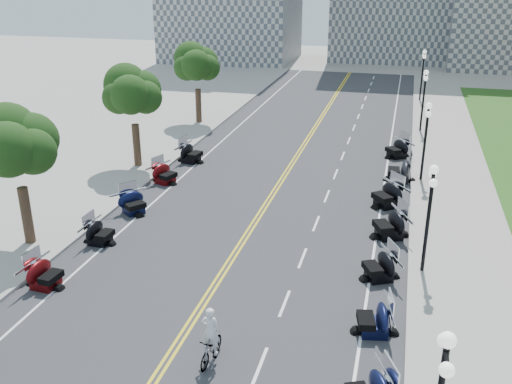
# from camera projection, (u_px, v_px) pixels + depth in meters

# --- Properties ---
(ground) EXTENTS (160.00, 160.00, 0.00)m
(ground) POSITION_uv_depth(u_px,v_px,m) (210.00, 293.00, 23.91)
(ground) COLOR gray
(road) EXTENTS (16.00, 90.00, 0.01)m
(road) POSITION_uv_depth(u_px,v_px,m) (267.00, 203.00, 32.89)
(road) COLOR #333335
(road) RESTS_ON ground
(centerline_yellow_a) EXTENTS (0.12, 90.00, 0.00)m
(centerline_yellow_a) POSITION_uv_depth(u_px,v_px,m) (265.00, 203.00, 32.92)
(centerline_yellow_a) COLOR yellow
(centerline_yellow_a) RESTS_ON road
(centerline_yellow_b) EXTENTS (0.12, 90.00, 0.00)m
(centerline_yellow_b) POSITION_uv_depth(u_px,v_px,m) (269.00, 204.00, 32.86)
(centerline_yellow_b) COLOR yellow
(centerline_yellow_b) RESTS_ON road
(edge_line_north) EXTENTS (0.12, 90.00, 0.00)m
(edge_line_north) POSITION_uv_depth(u_px,v_px,m) (380.00, 215.00, 31.37)
(edge_line_north) COLOR white
(edge_line_north) RESTS_ON road
(edge_line_south) EXTENTS (0.12, 90.00, 0.00)m
(edge_line_south) POSITION_uv_depth(u_px,v_px,m) (164.00, 193.00, 34.41)
(edge_line_south) COLOR white
(edge_line_south) RESTS_ON road
(lane_dash_5) EXTENTS (0.12, 2.00, 0.00)m
(lane_dash_5) POSITION_uv_depth(u_px,v_px,m) (260.00, 365.00, 19.55)
(lane_dash_5) COLOR white
(lane_dash_5) RESTS_ON road
(lane_dash_6) EXTENTS (0.12, 2.00, 0.00)m
(lane_dash_6) POSITION_uv_depth(u_px,v_px,m) (285.00, 303.00, 23.14)
(lane_dash_6) COLOR white
(lane_dash_6) RESTS_ON road
(lane_dash_7) EXTENTS (0.12, 2.00, 0.00)m
(lane_dash_7) POSITION_uv_depth(u_px,v_px,m) (302.00, 258.00, 26.74)
(lane_dash_7) COLOR white
(lane_dash_7) RESTS_ON road
(lane_dash_8) EXTENTS (0.12, 2.00, 0.00)m
(lane_dash_8) POSITION_uv_depth(u_px,v_px,m) (316.00, 223.00, 30.33)
(lane_dash_8) COLOR white
(lane_dash_8) RESTS_ON road
(lane_dash_9) EXTENTS (0.12, 2.00, 0.00)m
(lane_dash_9) POSITION_uv_depth(u_px,v_px,m) (327.00, 196.00, 33.93)
(lane_dash_9) COLOR white
(lane_dash_9) RESTS_ON road
(lane_dash_10) EXTENTS (0.12, 2.00, 0.00)m
(lane_dash_10) POSITION_uv_depth(u_px,v_px,m) (336.00, 174.00, 37.52)
(lane_dash_10) COLOR white
(lane_dash_10) RESTS_ON road
(lane_dash_11) EXTENTS (0.12, 2.00, 0.00)m
(lane_dash_11) POSITION_uv_depth(u_px,v_px,m) (343.00, 156.00, 41.11)
(lane_dash_11) COLOR white
(lane_dash_11) RESTS_ON road
(lane_dash_12) EXTENTS (0.12, 2.00, 0.00)m
(lane_dash_12) POSITION_uv_depth(u_px,v_px,m) (349.00, 141.00, 44.71)
(lane_dash_12) COLOR white
(lane_dash_12) RESTS_ON road
(lane_dash_13) EXTENTS (0.12, 2.00, 0.00)m
(lane_dash_13) POSITION_uv_depth(u_px,v_px,m) (354.00, 128.00, 48.30)
(lane_dash_13) COLOR white
(lane_dash_13) RESTS_ON road
(lane_dash_14) EXTENTS (0.12, 2.00, 0.00)m
(lane_dash_14) POSITION_uv_depth(u_px,v_px,m) (358.00, 116.00, 51.89)
(lane_dash_14) COLOR white
(lane_dash_14) RESTS_ON road
(lane_dash_15) EXTENTS (0.12, 2.00, 0.00)m
(lane_dash_15) POSITION_uv_depth(u_px,v_px,m) (362.00, 107.00, 55.49)
(lane_dash_15) COLOR white
(lane_dash_15) RESTS_ON road
(lane_dash_16) EXTENTS (0.12, 2.00, 0.00)m
(lane_dash_16) POSITION_uv_depth(u_px,v_px,m) (366.00, 98.00, 59.08)
(lane_dash_16) COLOR white
(lane_dash_16) RESTS_ON road
(lane_dash_17) EXTENTS (0.12, 2.00, 0.00)m
(lane_dash_17) POSITION_uv_depth(u_px,v_px,m) (369.00, 90.00, 62.68)
(lane_dash_17) COLOR white
(lane_dash_17) RESTS_ON road
(lane_dash_18) EXTENTS (0.12, 2.00, 0.00)m
(lane_dash_18) POSITION_uv_depth(u_px,v_px,m) (371.00, 84.00, 66.27)
(lane_dash_18) COLOR white
(lane_dash_18) RESTS_ON road
(lane_dash_19) EXTENTS (0.12, 2.00, 0.00)m
(lane_dash_19) POSITION_uv_depth(u_px,v_px,m) (374.00, 78.00, 69.86)
(lane_dash_19) COLOR white
(lane_dash_19) RESTS_ON road
(sidewalk_north) EXTENTS (5.00, 90.00, 0.15)m
(sidewalk_north) POSITION_uv_depth(u_px,v_px,m) (458.00, 222.00, 30.37)
(sidewalk_north) COLOR #9E9991
(sidewalk_north) RESTS_ON ground
(sidewalk_south) EXTENTS (5.00, 90.00, 0.15)m
(sidewalk_south) POSITION_uv_depth(u_px,v_px,m) (103.00, 186.00, 35.36)
(sidewalk_south) COLOR #9E9991
(sidewalk_south) RESTS_ON ground
(street_lamp_2) EXTENTS (0.50, 1.20, 4.90)m
(street_lamp_2) POSITION_uv_depth(u_px,v_px,m) (428.00, 220.00, 24.50)
(street_lamp_2) COLOR black
(street_lamp_2) RESTS_ON sidewalk_north
(street_lamp_3) EXTENTS (0.50, 1.20, 4.90)m
(street_lamp_3) POSITION_uv_depth(u_px,v_px,m) (425.00, 142.00, 35.28)
(street_lamp_3) COLOR black
(street_lamp_3) RESTS_ON sidewalk_north
(street_lamp_4) EXTENTS (0.50, 1.20, 4.90)m
(street_lamp_4) POSITION_uv_depth(u_px,v_px,m) (423.00, 101.00, 46.06)
(street_lamp_4) COLOR black
(street_lamp_4) RESTS_ON sidewalk_north
(street_lamp_5) EXTENTS (0.50, 1.20, 4.90)m
(street_lamp_5) POSITION_uv_depth(u_px,v_px,m) (422.00, 75.00, 56.84)
(street_lamp_5) COLOR black
(street_lamp_5) RESTS_ON sidewalk_north
(tree_2) EXTENTS (4.80, 4.80, 9.20)m
(tree_2) POSITION_uv_depth(u_px,v_px,m) (16.00, 152.00, 26.32)
(tree_2) COLOR #235619
(tree_2) RESTS_ON sidewalk_south
(tree_3) EXTENTS (4.80, 4.80, 9.20)m
(tree_3) POSITION_uv_depth(u_px,v_px,m) (133.00, 98.00, 37.11)
(tree_3) COLOR #235619
(tree_3) RESTS_ON sidewalk_south
(tree_4) EXTENTS (4.80, 4.80, 9.20)m
(tree_4) POSITION_uv_depth(u_px,v_px,m) (197.00, 68.00, 47.89)
(tree_4) COLOR #235619
(tree_4) RESTS_ON sidewalk_south
(motorcycle_n_5) EXTENTS (2.27, 2.27, 1.35)m
(motorcycle_n_5) POSITION_uv_depth(u_px,v_px,m) (375.00, 318.00, 21.05)
(motorcycle_n_5) COLOR black
(motorcycle_n_5) RESTS_ON road
(motorcycle_n_6) EXTENTS (2.65, 2.65, 1.38)m
(motorcycle_n_6) POSITION_uv_depth(u_px,v_px,m) (380.00, 265.00, 24.73)
(motorcycle_n_6) COLOR black
(motorcycle_n_6) RESTS_ON road
(motorcycle_n_7) EXTENTS (2.97, 2.97, 1.56)m
(motorcycle_n_7) POSITION_uv_depth(u_px,v_px,m) (390.00, 223.00, 28.53)
(motorcycle_n_7) COLOR black
(motorcycle_n_7) RESTS_ON road
(motorcycle_n_8) EXTENTS (3.09, 3.09, 1.54)m
(motorcycle_n_8) POSITION_uv_depth(u_px,v_px,m) (387.00, 194.00, 32.23)
(motorcycle_n_8) COLOR black
(motorcycle_n_8) RESTS_ON road
(motorcycle_n_9) EXTENTS (2.33, 2.33, 1.56)m
(motorcycle_n_9) POSITION_uv_depth(u_px,v_px,m) (400.00, 170.00, 36.03)
(motorcycle_n_9) COLOR black
(motorcycle_n_9) RESTS_ON road
(motorcycle_n_10) EXTENTS (2.90, 2.90, 1.45)m
(motorcycle_n_10) POSITION_uv_depth(u_px,v_px,m) (397.00, 148.00, 40.53)
(motorcycle_n_10) COLOR black
(motorcycle_n_10) RESTS_ON road
(motorcycle_s_5) EXTENTS (2.05, 2.05, 1.34)m
(motorcycle_s_5) POSITION_uv_depth(u_px,v_px,m) (44.00, 273.00, 24.12)
(motorcycle_s_5) COLOR #590A0C
(motorcycle_s_5) RESTS_ON road
(motorcycle_s_6) EXTENTS (1.89, 1.89, 1.28)m
(motorcycle_s_6) POSITION_uv_depth(u_px,v_px,m) (99.00, 232.00, 27.94)
(motorcycle_s_6) COLOR black
(motorcycle_s_6) RESTS_ON road
(motorcycle_s_7) EXTENTS (2.71, 2.71, 1.35)m
(motorcycle_s_7) POSITION_uv_depth(u_px,v_px,m) (133.00, 202.00, 31.39)
(motorcycle_s_7) COLOR black
(motorcycle_s_7) RESTS_ON road
(motorcycle_s_8) EXTENTS (2.50, 2.50, 1.37)m
(motorcycle_s_8) POSITION_uv_depth(u_px,v_px,m) (165.00, 173.00, 35.77)
(motorcycle_s_8) COLOR #590A0C
(motorcycle_s_8) RESTS_ON road
(motorcycle_s_9) EXTENTS (2.36, 2.36, 1.46)m
(motorcycle_s_9) POSITION_uv_depth(u_px,v_px,m) (191.00, 152.00, 39.56)
(motorcycle_s_9) COLOR black
(motorcycle_s_9) RESTS_ON road
(bicycle) EXTENTS (0.65, 1.77, 1.04)m
(bicycle) POSITION_uv_depth(u_px,v_px,m) (211.00, 349.00, 19.59)
(bicycle) COLOR #A51414
(bicycle) RESTS_ON road
(cyclist_rider) EXTENTS (0.66, 0.43, 1.80)m
(cyclist_rider) POSITION_uv_depth(u_px,v_px,m) (210.00, 313.00, 19.07)
(cyclist_rider) COLOR silver
(cyclist_rider) RESTS_ON bicycle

